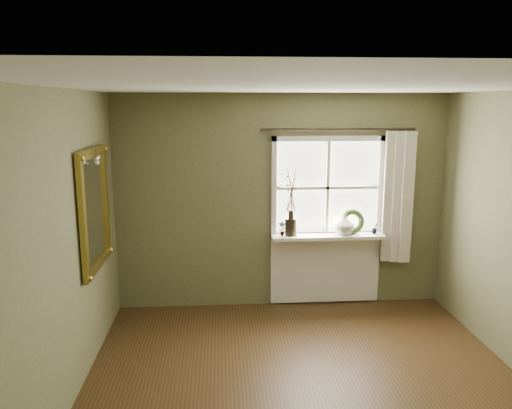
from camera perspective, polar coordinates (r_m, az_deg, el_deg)
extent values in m
plane|color=silver|center=(3.72, 7.55, 13.28)|extent=(4.50, 4.50, 0.00)
cube|color=#636542|center=(6.10, 2.90, 0.33)|extent=(4.00, 0.10, 2.60)
cube|color=#636542|center=(4.04, -23.00, -6.40)|extent=(0.10, 4.50, 2.60)
cube|color=white|center=(6.21, 8.01, -3.46)|extent=(1.36, 0.06, 0.06)
cube|color=white|center=(6.01, 8.32, 7.47)|extent=(1.36, 0.06, 0.06)
cube|color=white|center=(5.98, 2.06, 1.86)|extent=(0.06, 0.06, 1.24)
cube|color=white|center=(6.25, 13.99, 1.95)|extent=(0.06, 0.06, 1.24)
cube|color=white|center=(6.08, 8.16, 1.92)|extent=(1.24, 0.05, 0.04)
cube|color=white|center=(6.08, 8.16, 1.92)|extent=(0.04, 0.05, 1.12)
cube|color=white|center=(6.00, 5.15, 4.71)|extent=(0.59, 0.01, 0.53)
cube|color=white|center=(6.14, 11.16, 4.69)|extent=(0.59, 0.01, 0.53)
cube|color=white|center=(6.10, 5.05, -0.80)|extent=(0.59, 0.01, 0.53)
cube|color=white|center=(6.24, 10.95, -0.70)|extent=(0.59, 0.01, 0.53)
cube|color=white|center=(6.11, 8.20, -3.61)|extent=(1.36, 0.26, 0.04)
cube|color=white|center=(6.34, 7.88, -7.20)|extent=(1.36, 0.04, 0.88)
cylinder|color=black|center=(6.00, 4.00, -2.55)|extent=(0.18, 0.18, 0.21)
imported|color=beige|center=(6.12, 10.01, -2.20)|extent=(0.27, 0.27, 0.26)
torus|color=#2E471F|center=(6.18, 10.92, -2.21)|extent=(0.32, 0.17, 0.32)
imported|color=#2E471F|center=(5.99, 2.98, -2.75)|extent=(0.10, 0.07, 0.17)
imported|color=#2E471F|center=(6.23, 13.45, -2.62)|extent=(0.09, 0.08, 0.15)
cube|color=beige|center=(6.25, 15.85, 0.78)|extent=(0.36, 0.12, 1.59)
cylinder|color=black|center=(5.98, 9.40, 8.47)|extent=(1.84, 0.03, 0.03)
cube|color=white|center=(5.10, -18.02, -0.52)|extent=(0.02, 0.82, 1.01)
cube|color=olive|center=(5.02, -18.30, 5.64)|extent=(0.05, 0.99, 0.09)
cube|color=olive|center=(5.23, -17.54, -6.41)|extent=(0.05, 0.99, 0.09)
cube|color=olive|center=(4.67, -19.21, -1.67)|extent=(0.05, 0.09, 1.01)
cube|color=olive|center=(5.53, -16.82, 0.46)|extent=(0.05, 0.09, 1.01)
sphere|color=silver|center=(4.98, -17.78, 4.97)|extent=(0.04, 0.04, 0.04)
sphere|color=silver|center=(5.01, -17.67, 4.56)|extent=(0.04, 0.04, 0.04)
sphere|color=silver|center=(5.04, -17.63, 5.16)|extent=(0.04, 0.04, 0.04)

